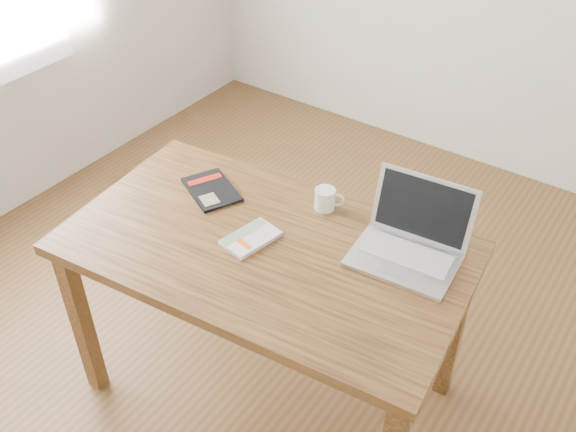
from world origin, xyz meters
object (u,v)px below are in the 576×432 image
Objects in this scene: desk at (266,264)px; coffee_mug at (326,199)px; black_guidebook at (212,190)px; laptop at (411,241)px; white_guidebook at (251,238)px.

coffee_mug is at bearing 72.14° from desk.
coffee_mug reaches higher than desk.
black_guidebook is at bearing 175.26° from coffee_mug.
black_guidebook is 0.76× the size of laptop.
coffee_mug is at bearing 167.22° from laptop.
white_guidebook is 0.58× the size of laptop.
white_guidebook reaches higher than desk.
black_guidebook is at bearing 153.80° from desk.
desk is at bearing -155.78° from laptop.
white_guidebook is 0.32m from black_guidebook.
laptop is at bearing 39.30° from white_guidebook.
desk is at bearing -83.72° from black_guidebook.
desk is 6.81× the size of white_guidebook.
white_guidebook is at bearing -172.01° from desk.
black_guidebook is at bearing 165.92° from white_guidebook.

